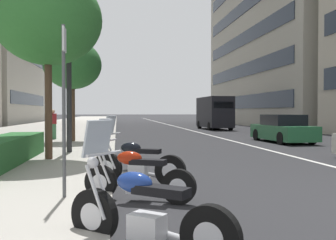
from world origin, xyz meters
TOP-DOWN VIEW (x-y plane):
  - sidewalk_right_plaza at (30.00, 11.42)m, footprint 160.00×10.38m
  - lane_centre_stripe at (35.00, 0.00)m, footprint 110.00×0.16m
  - motorcycle_far_end_row at (-0.06, 5.85)m, footprint 1.45×1.79m
  - motorcycle_nearest_camera at (2.40, 5.81)m, footprint 1.02×1.93m
  - motorcycle_under_tarp at (3.92, 5.73)m, footprint 1.03×1.98m
  - car_mid_block_traffic at (14.16, -2.32)m, footprint 4.33×1.97m
  - delivery_van_ahead at (28.31, -2.43)m, footprint 5.20×2.22m
  - parking_sign_by_curb at (2.22, 7.02)m, footprint 0.32×0.06m
  - street_lamp_with_banners at (9.40, 7.41)m, footprint 1.26×2.65m
  - street_tree_mid_sidewalk at (7.55, 8.20)m, footprint 3.24×3.24m
  - street_tree_by_lamp_post at (14.47, 8.27)m, footprint 2.78×2.78m
  - pedestrian_on_plaza at (16.08, 9.47)m, footprint 0.48×0.42m

SIDE VIEW (x-z plane):
  - lane_centre_stripe at x=35.00m, z-range 0.00..0.01m
  - sidewalk_right_plaza at x=30.00m, z-range 0.00..0.15m
  - motorcycle_nearest_camera at x=2.40m, z-range -0.30..1.16m
  - motorcycle_far_end_row at x=-0.06m, z-range -0.30..1.19m
  - motorcycle_under_tarp at x=3.92m, z-range -0.30..1.20m
  - car_mid_block_traffic at x=14.16m, z-range -0.05..1.37m
  - pedestrian_on_plaza at x=16.08m, z-range 0.15..1.69m
  - delivery_van_ahead at x=28.31m, z-range 0.09..2.94m
  - parking_sign_by_curb at x=2.22m, z-range 0.42..3.30m
  - street_tree_by_lamp_post at x=14.47m, z-range 1.39..6.27m
  - street_tree_mid_sidewalk at x=7.55m, z-range 1.55..7.14m
  - street_lamp_with_banners at x=9.40m, z-range 1.01..8.71m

